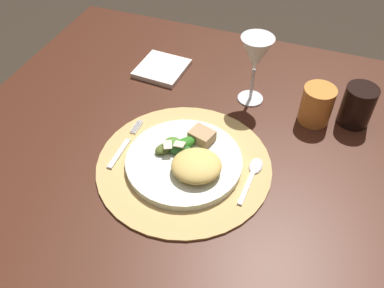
{
  "coord_description": "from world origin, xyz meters",
  "views": [
    {
      "loc": [
        0.16,
        -0.58,
        1.4
      ],
      "look_at": [
        -0.06,
        0.02,
        0.75
      ],
      "focal_mm": 38.76,
      "sensor_mm": 36.0,
      "label": 1
    }
  ],
  "objects_px": {
    "dinner_plate": "(184,161)",
    "spoon": "(253,172)",
    "dining_table": "(212,203)",
    "amber_tumbler": "(317,105)",
    "dark_tumbler": "(357,106)",
    "napkin": "(162,68)",
    "wine_glass": "(256,56)",
    "fork": "(124,146)"
  },
  "relations": [
    {
      "from": "dinner_plate",
      "to": "spoon",
      "type": "height_order",
      "value": "dinner_plate"
    },
    {
      "from": "dining_table",
      "to": "amber_tumbler",
      "type": "height_order",
      "value": "amber_tumbler"
    },
    {
      "from": "amber_tumbler",
      "to": "dark_tumbler",
      "type": "height_order",
      "value": "dark_tumbler"
    },
    {
      "from": "dining_table",
      "to": "dinner_plate",
      "type": "xyz_separation_m",
      "value": [
        -0.06,
        -0.03,
        0.15
      ]
    },
    {
      "from": "dining_table",
      "to": "napkin",
      "type": "height_order",
      "value": "napkin"
    },
    {
      "from": "spoon",
      "to": "wine_glass",
      "type": "bearing_deg",
      "value": 105.84
    },
    {
      "from": "dinner_plate",
      "to": "dark_tumbler",
      "type": "xyz_separation_m",
      "value": [
        0.33,
        0.27,
        0.04
      ]
    },
    {
      "from": "dining_table",
      "to": "dinner_plate",
      "type": "bearing_deg",
      "value": -156.99
    },
    {
      "from": "spoon",
      "to": "dark_tumbler",
      "type": "xyz_separation_m",
      "value": [
        0.18,
        0.25,
        0.04
      ]
    },
    {
      "from": "fork",
      "to": "wine_glass",
      "type": "distance_m",
      "value": 0.37
    },
    {
      "from": "fork",
      "to": "wine_glass",
      "type": "xyz_separation_m",
      "value": [
        0.22,
        0.27,
        0.12
      ]
    },
    {
      "from": "dinner_plate",
      "to": "dining_table",
      "type": "bearing_deg",
      "value": 23.01
    },
    {
      "from": "dining_table",
      "to": "wine_glass",
      "type": "xyz_separation_m",
      "value": [
        0.02,
        0.25,
        0.27
      ]
    },
    {
      "from": "amber_tumbler",
      "to": "fork",
      "type": "bearing_deg",
      "value": -147.43
    },
    {
      "from": "wine_glass",
      "to": "amber_tumbler",
      "type": "relative_size",
      "value": 1.92
    },
    {
      "from": "dinner_plate",
      "to": "amber_tumbler",
      "type": "relative_size",
      "value": 2.71
    },
    {
      "from": "dinner_plate",
      "to": "amber_tumbler",
      "type": "distance_m",
      "value": 0.35
    },
    {
      "from": "napkin",
      "to": "wine_glass",
      "type": "height_order",
      "value": "wine_glass"
    },
    {
      "from": "dinner_plate",
      "to": "spoon",
      "type": "relative_size",
      "value": 1.86
    },
    {
      "from": "amber_tumbler",
      "to": "dark_tumbler",
      "type": "xyz_separation_m",
      "value": [
        0.09,
        0.03,
        0.0
      ]
    },
    {
      "from": "napkin",
      "to": "dark_tumbler",
      "type": "distance_m",
      "value": 0.52
    },
    {
      "from": "dinner_plate",
      "to": "spoon",
      "type": "xyz_separation_m",
      "value": [
        0.15,
        0.03,
        -0.01
      ]
    },
    {
      "from": "dinner_plate",
      "to": "amber_tumbler",
      "type": "xyz_separation_m",
      "value": [
        0.24,
        0.25,
        0.03
      ]
    },
    {
      "from": "spoon",
      "to": "napkin",
      "type": "relative_size",
      "value": 1.05
    },
    {
      "from": "dinner_plate",
      "to": "fork",
      "type": "xyz_separation_m",
      "value": [
        -0.15,
        0.0,
        -0.01
      ]
    },
    {
      "from": "spoon",
      "to": "wine_glass",
      "type": "xyz_separation_m",
      "value": [
        -0.07,
        0.24,
        0.12
      ]
    },
    {
      "from": "dining_table",
      "to": "dark_tumbler",
      "type": "relative_size",
      "value": 12.53
    },
    {
      "from": "dining_table",
      "to": "fork",
      "type": "relative_size",
      "value": 7.8
    },
    {
      "from": "fork",
      "to": "wine_glass",
      "type": "height_order",
      "value": "wine_glass"
    },
    {
      "from": "fork",
      "to": "napkin",
      "type": "distance_m",
      "value": 0.31
    },
    {
      "from": "dining_table",
      "to": "amber_tumbler",
      "type": "distance_m",
      "value": 0.34
    },
    {
      "from": "dining_table",
      "to": "amber_tumbler",
      "type": "relative_size",
      "value": 13.48
    },
    {
      "from": "amber_tumbler",
      "to": "spoon",
      "type": "bearing_deg",
      "value": -112.68
    },
    {
      "from": "spoon",
      "to": "amber_tumbler",
      "type": "height_order",
      "value": "amber_tumbler"
    },
    {
      "from": "fork",
      "to": "amber_tumbler",
      "type": "distance_m",
      "value": 0.46
    },
    {
      "from": "spoon",
      "to": "wine_glass",
      "type": "relative_size",
      "value": 0.76
    },
    {
      "from": "fork",
      "to": "dark_tumbler",
      "type": "bearing_deg",
      "value": 29.76
    },
    {
      "from": "spoon",
      "to": "fork",
      "type": "bearing_deg",
      "value": -175.32
    },
    {
      "from": "fork",
      "to": "spoon",
      "type": "xyz_separation_m",
      "value": [
        0.29,
        0.02,
        -0.0
      ]
    },
    {
      "from": "dark_tumbler",
      "to": "wine_glass",
      "type": "bearing_deg",
      "value": -179.46
    },
    {
      "from": "dining_table",
      "to": "dinner_plate",
      "type": "height_order",
      "value": "dinner_plate"
    },
    {
      "from": "dining_table",
      "to": "spoon",
      "type": "bearing_deg",
      "value": 0.56
    }
  ]
}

